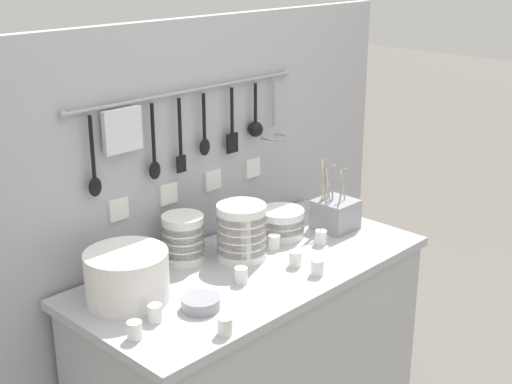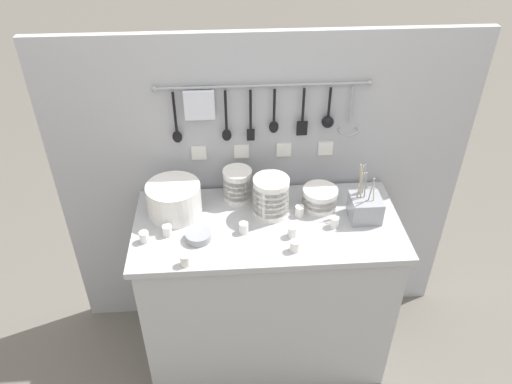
{
  "view_description": "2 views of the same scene",
  "coord_description": "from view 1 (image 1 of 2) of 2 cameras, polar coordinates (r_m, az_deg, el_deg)",
  "views": [
    {
      "loc": [
        -1.5,
        -1.46,
        1.87
      ],
      "look_at": [
        0.04,
        0.02,
        1.12
      ],
      "focal_mm": 50.0,
      "sensor_mm": 36.0,
      "label": 1
    },
    {
      "loc": [
        -0.17,
        -1.73,
        2.31
      ],
      "look_at": [
        -0.05,
        0.03,
        1.03
      ],
      "focal_mm": 35.0,
      "sensor_mm": 36.0,
      "label": 2
    }
  ],
  "objects": [
    {
      "name": "counter",
      "position": [
        2.54,
        -0.24,
        -14.94
      ],
      "size": [
        1.2,
        0.57,
        0.88
      ],
      "color": "#ADAFB5",
      "rests_on": "ground"
    },
    {
      "name": "back_wall",
      "position": [
        2.55,
        -5.39,
        -4.9
      ],
      "size": [
        2.0,
        0.11,
        1.64
      ],
      "color": "#A8AAB2",
      "rests_on": "ground"
    },
    {
      "name": "bowl_stack_tall_left",
      "position": [
        2.53,
        2.05,
        -2.48
      ],
      "size": [
        0.16,
        0.16,
        0.1
      ],
      "color": "white",
      "rests_on": "counter"
    },
    {
      "name": "bowl_stack_wide_centre",
      "position": [
        2.34,
        -1.17,
        -3.19
      ],
      "size": [
        0.16,
        0.16,
        0.19
      ],
      "color": "white",
      "rests_on": "counter"
    },
    {
      "name": "bowl_stack_short_front",
      "position": [
        2.34,
        -5.84,
        -3.7
      ],
      "size": [
        0.14,
        0.14,
        0.16
      ],
      "color": "white",
      "rests_on": "counter"
    },
    {
      "name": "plate_stack",
      "position": [
        2.11,
        -10.28,
        -6.64
      ],
      "size": [
        0.25,
        0.25,
        0.15
      ],
      "color": "white",
      "rests_on": "counter"
    },
    {
      "name": "steel_mixing_bowl",
      "position": [
        2.06,
        -4.46,
        -8.86
      ],
      "size": [
        0.11,
        0.11,
        0.04
      ],
      "color": "#93969E",
      "rests_on": "counter"
    },
    {
      "name": "cutlery_caddy",
      "position": [
        2.61,
        6.35,
        -1.73
      ],
      "size": [
        0.14,
        0.14,
        0.26
      ],
      "color": "#93969E",
      "rests_on": "counter"
    },
    {
      "name": "cup_back_left",
      "position": [
        1.93,
        -2.49,
        -10.66
      ],
      "size": [
        0.04,
        0.04,
        0.05
      ],
      "color": "white",
      "rests_on": "counter"
    },
    {
      "name": "cup_by_caddy",
      "position": [
        1.94,
        -9.69,
        -10.85
      ],
      "size": [
        0.04,
        0.04,
        0.05
      ],
      "color": "white",
      "rests_on": "counter"
    },
    {
      "name": "cup_front_left",
      "position": [
        2.26,
        4.93,
        -6.02
      ],
      "size": [
        0.04,
        0.04,
        0.05
      ],
      "color": "white",
      "rests_on": "counter"
    },
    {
      "name": "cup_back_right",
      "position": [
        2.01,
        -8.09,
        -9.57
      ],
      "size": [
        0.04,
        0.04,
        0.05
      ],
      "color": "white",
      "rests_on": "counter"
    },
    {
      "name": "cup_beside_plates",
      "position": [
        2.76,
        4.75,
        -1.19
      ],
      "size": [
        0.04,
        0.04,
        0.05
      ],
      "color": "white",
      "rests_on": "counter"
    },
    {
      "name": "cup_mid_row",
      "position": [
        2.48,
        5.21,
        -3.63
      ],
      "size": [
        0.04,
        0.04,
        0.05
      ],
      "color": "white",
      "rests_on": "counter"
    },
    {
      "name": "cup_edge_near",
      "position": [
        2.31,
        3.18,
        -5.34
      ],
      "size": [
        0.04,
        0.04,
        0.05
      ],
      "color": "white",
      "rests_on": "counter"
    },
    {
      "name": "cup_edge_far",
      "position": [
        2.44,
        1.47,
        -4.02
      ],
      "size": [
        0.04,
        0.04,
        0.05
      ],
      "color": "white",
      "rests_on": "counter"
    },
    {
      "name": "cup_centre",
      "position": [
        2.2,
        -1.21,
        -6.67
      ],
      "size": [
        0.04,
        0.04,
        0.05
      ],
      "color": "white",
      "rests_on": "counter"
    }
  ]
}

